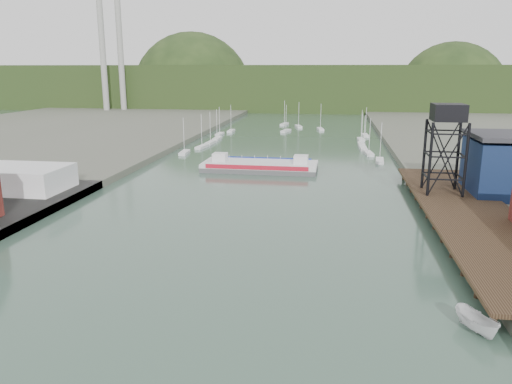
% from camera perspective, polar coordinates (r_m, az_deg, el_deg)
% --- Properties ---
extents(ground, '(600.00, 600.00, 0.00)m').
position_cam_1_polar(ground, '(44.94, -12.77, -19.03)').
color(ground, '#2E483D').
rests_on(ground, ground).
extents(east_pier, '(14.00, 70.00, 2.45)m').
position_cam_1_polar(east_pier, '(85.80, 23.36, -2.30)').
color(east_pier, black).
rests_on(east_pier, ground).
extents(white_shed, '(18.00, 12.00, 4.50)m').
position_cam_1_polar(white_shed, '(105.23, -25.51, 1.42)').
color(white_shed, silver).
rests_on(white_shed, west_quay).
extents(lift_tower, '(6.50, 6.50, 16.00)m').
position_cam_1_polar(lift_tower, '(95.38, 21.09, 7.88)').
color(lift_tower, black).
rests_on(lift_tower, east_pier).
extents(marina_sailboats, '(57.71, 92.65, 0.90)m').
position_cam_1_polar(marina_sailboats, '(175.55, 3.83, 6.11)').
color(marina_sailboats, silver).
rests_on(marina_sailboats, ground).
extents(smokestacks, '(11.20, 8.20, 60.00)m').
position_cam_1_polar(smokestacks, '(293.43, -16.14, 14.56)').
color(smokestacks, '#989893').
rests_on(smokestacks, ground).
extents(distant_hills, '(500.00, 120.00, 80.00)m').
position_cam_1_polar(distant_hills, '(336.99, 5.62, 11.54)').
color(distant_hills, black).
rests_on(distant_hills, ground).
extents(chain_ferry, '(27.81, 11.67, 3.98)m').
position_cam_1_polar(chain_ferry, '(121.62, 0.45, 3.02)').
color(chain_ferry, '#4F4F52').
rests_on(chain_ferry, ground).
extents(motorboat, '(4.14, 5.79, 2.10)m').
position_cam_1_polar(motorboat, '(52.52, 23.93, -13.51)').
color(motorboat, silver).
rests_on(motorboat, ground).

